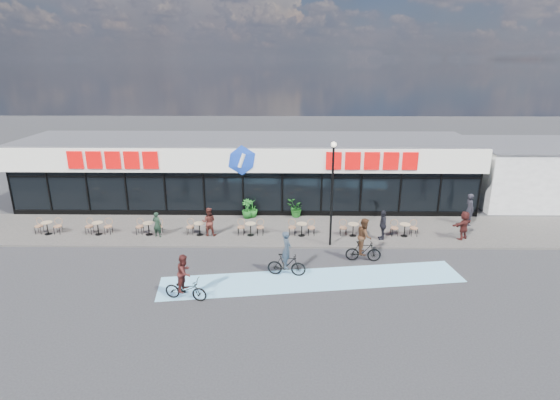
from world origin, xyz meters
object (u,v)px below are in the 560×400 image
(patron_right, at_px, (209,222))
(potted_plant_mid, at_px, (252,208))
(lamp_post, at_px, (332,186))
(pedestrian_a, at_px, (383,225))
(patron_left, at_px, (157,224))
(pedestrian_c, at_px, (464,225))
(cyclist_b, at_px, (364,243))
(potted_plant_left, at_px, (247,209))
(potted_plant_right, at_px, (295,208))
(cyclist_a, at_px, (287,260))
(pedestrian_b, at_px, (469,209))
(bistro_set_0, at_px, (48,226))

(patron_right, bearing_deg, potted_plant_mid, -126.00)
(lamp_post, bearing_deg, pedestrian_a, 16.08)
(patron_left, relative_size, pedestrian_c, 0.90)
(pedestrian_c, height_order, cyclist_b, cyclist_b)
(potted_plant_left, xyz_separation_m, potted_plant_right, (3.06, 0.20, -0.03))
(lamp_post, relative_size, potted_plant_right, 4.94)
(potted_plant_left, distance_m, pedestrian_a, 8.54)
(potted_plant_mid, bearing_deg, cyclist_b, -45.40)
(potted_plant_left, bearing_deg, cyclist_a, -71.74)
(patron_left, relative_size, cyclist_b, 0.65)
(pedestrian_b, bearing_deg, cyclist_b, 116.93)
(patron_left, bearing_deg, potted_plant_left, -130.35)
(pedestrian_b, xyz_separation_m, cyclist_a, (-11.08, -6.58, -0.28))
(potted_plant_right, height_order, pedestrian_b, pedestrian_b)
(patron_right, distance_m, pedestrian_c, 14.32)
(pedestrian_b, height_order, cyclist_a, cyclist_a)
(patron_left, relative_size, patron_right, 0.89)
(bistro_set_0, relative_size, patron_left, 1.04)
(potted_plant_right, relative_size, patron_right, 0.69)
(lamp_post, relative_size, pedestrian_c, 3.45)
(lamp_post, xyz_separation_m, pedestrian_a, (2.99, 0.86, -2.48))
(potted_plant_mid, distance_m, cyclist_b, 8.62)
(patron_left, distance_m, cyclist_b, 11.54)
(patron_left, bearing_deg, pedestrian_a, -164.27)
(bistro_set_0, bearing_deg, potted_plant_left, 13.97)
(bistro_set_0, distance_m, pedestrian_b, 24.94)
(pedestrian_b, bearing_deg, patron_left, 89.09)
(potted_plant_left, height_order, patron_left, patron_left)
(lamp_post, distance_m, pedestrian_b, 9.57)
(bistro_set_0, xyz_separation_m, pedestrian_c, (23.67, -0.45, 0.37))
(potted_plant_right, bearing_deg, potted_plant_mid, -179.40)
(potted_plant_mid, xyz_separation_m, potted_plant_right, (2.76, 0.03, -0.01))
(patron_left, bearing_deg, potted_plant_right, -140.47)
(cyclist_a, distance_m, cyclist_b, 4.19)
(potted_plant_right, xyz_separation_m, pedestrian_c, (9.32, -3.46, 0.25))
(potted_plant_left, relative_size, potted_plant_right, 1.06)
(cyclist_b, bearing_deg, pedestrian_c, 24.20)
(lamp_post, xyz_separation_m, potted_plant_right, (-1.80, 4.39, -2.76))
(lamp_post, distance_m, cyclist_b, 3.37)
(pedestrian_a, xyz_separation_m, pedestrian_b, (5.72, 2.34, 0.14))
(lamp_post, bearing_deg, patron_left, 173.98)
(potted_plant_mid, xyz_separation_m, cyclist_b, (6.05, -6.14, 0.30))
(bistro_set_0, relative_size, cyclist_b, 0.67)
(potted_plant_left, distance_m, patron_left, 5.78)
(lamp_post, distance_m, potted_plant_left, 6.97)
(potted_plant_mid, relative_size, pedestrian_a, 0.69)
(potted_plant_mid, distance_m, patron_right, 3.84)
(potted_plant_mid, relative_size, cyclist_a, 0.53)
(pedestrian_b, bearing_deg, pedestrian_a, 104.58)
(pedestrian_a, bearing_deg, potted_plant_left, -112.43)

